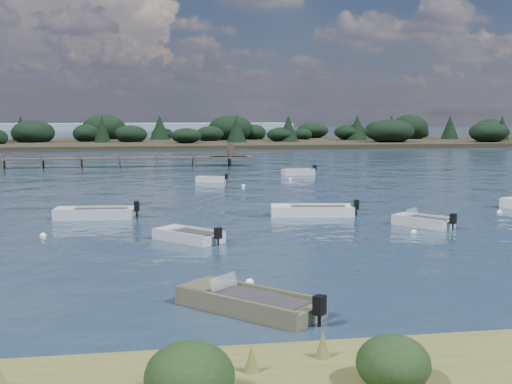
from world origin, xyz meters
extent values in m
plane|color=#172636|center=(0.00, 60.00, 0.00)|extent=(400.00, 400.00, 0.00)
cube|color=black|center=(0.00, -12.20, 0.00)|extent=(160.00, 0.60, 0.30)
cube|color=#B2B6BA|center=(9.26, 35.31, 0.11)|extent=(3.36, 1.84, 0.74)
cube|color=#B2B6BA|center=(8.07, 35.09, 0.54)|extent=(0.96, 1.27, 0.15)
cube|color=#29292C|center=(9.51, 35.36, 0.46)|extent=(2.31, 1.40, 0.13)
cube|color=#B2B6BA|center=(9.36, 34.75, 0.54)|extent=(3.15, 0.71, 0.15)
cube|color=#B2B6BA|center=(9.15, 35.88, 0.54)|extent=(3.15, 0.71, 0.15)
cube|color=black|center=(11.05, 35.65, 0.67)|extent=(0.36, 0.41, 0.58)
cylinder|color=black|center=(11.05, 35.65, 0.16)|extent=(0.12, 0.12, 0.58)
cube|color=#B2B6BA|center=(-3.55, 3.41, 0.09)|extent=(3.49, 3.55, 0.65)
cube|color=#B2B6BA|center=(-4.43, 4.34, 0.47)|extent=(1.61, 1.59, 0.13)
cube|color=#29292C|center=(-3.36, 3.22, 0.40)|extent=(2.52, 2.55, 0.11)
cube|color=#B2B6BA|center=(-4.09, 2.90, 0.47)|extent=(2.41, 2.52, 0.13)
cube|color=#B2B6BA|center=(-3.00, 3.93, 0.47)|extent=(2.41, 2.52, 0.13)
cube|color=black|center=(-2.24, 2.05, 0.58)|extent=(0.41, 0.41, 0.51)
cylinder|color=black|center=(-2.24, 2.05, 0.14)|extent=(0.13, 0.13, 0.51)
cube|color=#B2B6BA|center=(-8.63, 11.08, 0.11)|extent=(4.60, 2.04, 0.75)
cube|color=#B2B6BA|center=(-10.33, 11.21, 0.55)|extent=(1.19, 1.62, 0.15)
cube|color=#29292C|center=(-8.27, 11.06, 0.46)|extent=(3.15, 1.59, 0.13)
cube|color=#B2B6BA|center=(-8.69, 10.29, 0.55)|extent=(4.49, 0.46, 0.15)
cube|color=#B2B6BA|center=(-8.57, 11.87, 0.55)|extent=(4.49, 0.46, 0.15)
cube|color=black|center=(-6.16, 10.90, 0.67)|extent=(0.33, 0.38, 0.59)
cylinder|color=black|center=(-6.16, 10.90, 0.16)|extent=(0.11, 0.11, 0.59)
cube|color=silver|center=(-0.01, 30.03, 0.09)|extent=(2.76, 1.96, 0.60)
cube|color=silver|center=(-0.91, 30.41, 0.44)|extent=(0.93, 1.09, 0.12)
cube|color=#29292C|center=(0.17, 29.95, 0.37)|extent=(1.93, 1.44, 0.10)
cube|color=silver|center=(-0.20, 29.60, 0.44)|extent=(2.40, 1.11, 0.12)
cube|color=silver|center=(0.17, 30.45, 0.44)|extent=(2.40, 1.11, 0.12)
cube|color=black|center=(1.34, 29.45, 0.54)|extent=(0.33, 0.36, 0.47)
cylinder|color=black|center=(1.34, 29.45, 0.13)|extent=(0.11, 0.11, 0.47)
cube|color=#B2B6BA|center=(9.35, 5.43, 0.10)|extent=(3.07, 3.35, 0.67)
cube|color=#B2B6BA|center=(8.64, 6.35, 0.49)|extent=(1.52, 1.41, 0.13)
cube|color=#29292C|center=(9.50, 5.24, 0.41)|extent=(2.23, 2.39, 0.12)
cube|color=#B2B6BA|center=(8.80, 5.01, 0.49)|extent=(1.97, 2.50, 0.13)
cube|color=#B2B6BA|center=(9.90, 5.86, 0.49)|extent=(1.97, 2.50, 0.13)
cube|color=black|center=(10.41, 4.05, 0.61)|extent=(0.42, 0.41, 0.53)
cylinder|color=black|center=(10.41, 4.05, 0.14)|extent=(0.14, 0.14, 0.53)
cube|color=silver|center=(8.94, 5.97, 0.72)|extent=(0.95, 0.78, 0.40)
cube|color=#6A6547|center=(-2.32, -8.00, 0.10)|extent=(4.48, 4.55, 0.71)
cube|color=#6A6547|center=(-3.55, -6.73, 0.52)|extent=(1.89, 1.88, 0.14)
cube|color=#29292C|center=(-2.06, -8.27, 0.44)|extent=(3.20, 3.24, 0.12)
cube|color=#6A6547|center=(-2.89, -8.56, 0.52)|extent=(3.33, 3.44, 0.14)
cube|color=#6A6547|center=(-1.74, -7.44, 0.52)|extent=(3.33, 3.44, 0.14)
cube|color=black|center=(-0.54, -9.84, 0.64)|extent=(0.45, 0.44, 0.56)
cylinder|color=black|center=(-0.54, -9.84, 0.15)|extent=(0.14, 0.14, 0.56)
cube|color=silver|center=(-3.03, -7.26, 0.76)|extent=(1.00, 0.98, 0.42)
cube|color=silver|center=(4.30, 10.14, 0.10)|extent=(5.15, 2.59, 0.72)
cube|color=silver|center=(2.45, 10.43, 0.52)|extent=(1.43, 1.82, 0.14)
cube|color=#29292C|center=(4.69, 10.08, 0.44)|extent=(3.54, 1.98, 0.12)
cube|color=silver|center=(4.17, 9.29, 0.52)|extent=(4.88, 0.89, 0.14)
cube|color=silver|center=(4.43, 10.99, 0.52)|extent=(4.88, 0.89, 0.14)
cube|color=black|center=(6.95, 9.72, 0.65)|extent=(0.34, 0.39, 0.56)
cylinder|color=black|center=(6.95, 9.72, 0.15)|extent=(0.12, 0.12, 0.56)
cube|color=silver|center=(3.23, 10.31, 0.77)|extent=(0.37, 1.34, 0.43)
sphere|color=white|center=(-1.80, -4.74, 0.00)|extent=(0.32, 0.32, 0.32)
sphere|color=white|center=(8.08, 3.67, 0.00)|extent=(0.32, 0.32, 0.32)
sphere|color=white|center=(-10.71, 5.88, 0.00)|extent=(0.32, 0.32, 0.32)
sphere|color=white|center=(16.11, 9.31, 0.00)|extent=(0.32, 0.32, 0.32)
sphere|color=white|center=(2.42, 26.30, 0.00)|extent=(0.32, 0.32, 0.32)
sphere|color=white|center=(7.58, 31.25, 0.00)|extent=(0.32, 0.32, 0.32)
cube|color=#453B32|center=(4.00, 48.00, 1.00)|extent=(5.00, 3.20, 0.18)
cube|color=#453B32|center=(4.00, 48.00, 1.90)|extent=(0.80, 0.80, 1.60)
cylinder|color=#453B32|center=(-21.73, 47.15, 0.40)|extent=(0.20, 0.20, 2.20)
cylinder|color=#453B32|center=(-21.73, 48.85, 0.40)|extent=(0.20, 0.20, 2.20)
cylinder|color=#453B32|center=(-17.47, 47.15, 0.40)|extent=(0.20, 0.20, 2.20)
cylinder|color=#453B32|center=(-17.47, 48.85, 0.40)|extent=(0.20, 0.20, 2.20)
cylinder|color=#453B32|center=(-13.20, 47.15, 0.40)|extent=(0.20, 0.20, 2.20)
cylinder|color=#453B32|center=(-13.20, 48.85, 0.40)|extent=(0.20, 0.20, 2.20)
cylinder|color=#453B32|center=(-8.93, 47.15, 0.40)|extent=(0.20, 0.20, 2.20)
cylinder|color=#453B32|center=(-8.93, 48.85, 0.40)|extent=(0.20, 0.20, 2.20)
cylinder|color=#453B32|center=(-4.67, 47.15, 0.40)|extent=(0.20, 0.20, 2.20)
cylinder|color=#453B32|center=(-4.67, 48.85, 0.40)|extent=(0.20, 0.20, 2.20)
cylinder|color=#453B32|center=(-0.40, 47.15, 0.40)|extent=(0.20, 0.20, 2.20)
cylinder|color=#453B32|center=(-0.40, 48.85, 0.40)|extent=(0.20, 0.20, 2.20)
cylinder|color=#453B32|center=(3.87, 47.15, 0.40)|extent=(0.20, 0.20, 2.20)
cylinder|color=#453B32|center=(3.87, 48.85, 0.40)|extent=(0.20, 0.20, 2.20)
cube|color=black|center=(25.00, 100.00, 0.00)|extent=(190.00, 40.00, 1.60)
ellipsoid|color=black|center=(25.00, 100.00, 2.80)|extent=(180.50, 36.00, 4.40)
camera|label=1|loc=(-5.22, -27.20, 6.11)|focal=45.00mm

